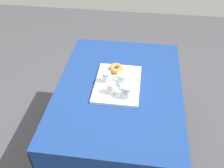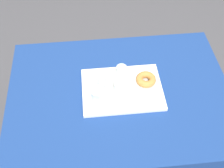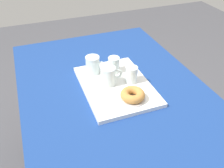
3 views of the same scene
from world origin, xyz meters
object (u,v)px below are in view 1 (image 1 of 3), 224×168
(serving_tray, at_px, (118,84))
(water_glass_near, at_px, (107,77))
(dining_table, at_px, (119,96))
(tea_mug_left, at_px, (122,80))
(sugar_donut_left, at_px, (116,68))
(water_glass_far, at_px, (111,89))
(donut_plate_left, at_px, (116,71))
(tea_mug_right, at_px, (126,92))

(serving_tray, distance_m, water_glass_near, 0.10)
(dining_table, xyz_separation_m, tea_mug_left, (0.00, 0.02, 0.17))
(tea_mug_left, distance_m, water_glass_near, 0.12)
(water_glass_near, height_order, sugar_donut_left, water_glass_near)
(dining_table, bearing_deg, water_glass_near, -101.66)
(water_glass_far, bearing_deg, sugar_donut_left, 179.15)
(serving_tray, xyz_separation_m, donut_plate_left, (-0.14, -0.03, 0.01))
(serving_tray, xyz_separation_m, tea_mug_left, (0.02, 0.03, 0.06))
(water_glass_far, bearing_deg, dining_table, 155.23)
(serving_tray, height_order, tea_mug_right, tea_mug_right)
(dining_table, distance_m, serving_tray, 0.11)
(sugar_donut_left, bearing_deg, water_glass_near, -21.71)
(serving_tray, bearing_deg, tea_mug_left, 64.97)
(dining_table, relative_size, tea_mug_right, 12.51)
(sugar_donut_left, bearing_deg, water_glass_far, -0.85)
(dining_table, distance_m, water_glass_near, 0.19)
(tea_mug_left, height_order, water_glass_far, tea_mug_left)
(tea_mug_right, distance_m, donut_plate_left, 0.31)
(donut_plate_left, bearing_deg, sugar_donut_left, 0.00)
(donut_plate_left, bearing_deg, tea_mug_left, 21.93)
(donut_plate_left, bearing_deg, water_glass_far, -0.85)
(water_glass_near, xyz_separation_m, water_glass_far, (0.12, 0.05, 0.00))
(dining_table, height_order, sugar_donut_left, sugar_donut_left)
(dining_table, bearing_deg, water_glass_far, -24.77)
(serving_tray, xyz_separation_m, water_glass_far, (0.12, -0.03, 0.05))
(dining_table, distance_m, donut_plate_left, 0.21)
(dining_table, distance_m, tea_mug_right, 0.22)
(water_glass_near, bearing_deg, dining_table, 78.34)
(tea_mug_left, bearing_deg, water_glass_far, -33.66)
(tea_mug_right, relative_size, water_glass_near, 1.20)
(donut_plate_left, bearing_deg, serving_tray, 11.58)
(tea_mug_right, height_order, water_glass_near, tea_mug_right)
(serving_tray, bearing_deg, water_glass_far, -15.66)
(tea_mug_right, distance_m, water_glass_far, 0.11)
(water_glass_far, distance_m, sugar_donut_left, 0.26)
(serving_tray, relative_size, water_glass_near, 5.34)
(serving_tray, relative_size, donut_plate_left, 3.70)
(dining_table, relative_size, sugar_donut_left, 11.17)
(tea_mug_left, relative_size, water_glass_near, 1.33)
(tea_mug_right, height_order, water_glass_far, tea_mug_right)
(water_glass_far, bearing_deg, tea_mug_left, 146.34)
(tea_mug_left, bearing_deg, donut_plate_left, -158.07)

